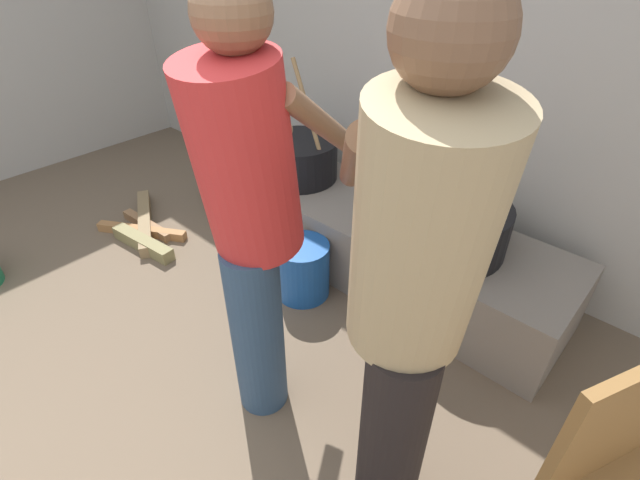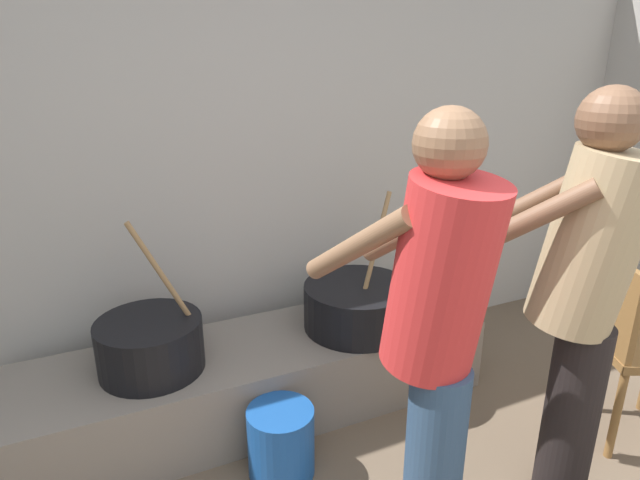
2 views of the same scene
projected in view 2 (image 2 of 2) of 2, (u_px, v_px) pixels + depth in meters
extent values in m
cube|color=#ADA8A0|center=(215.00, 170.00, 2.79)|extent=(5.73, 0.20, 2.28)
cube|color=slate|center=(262.00, 377.00, 2.68)|extent=(2.26, 0.60, 0.38)
cylinder|color=black|center=(150.00, 345.00, 2.37)|extent=(0.46, 0.46, 0.24)
cylinder|color=#937047|center=(162.00, 276.00, 2.29)|extent=(0.26, 0.05, 0.51)
cylinder|color=black|center=(358.00, 306.00, 2.74)|extent=(0.55, 0.55, 0.23)
cylinder|color=#937047|center=(376.00, 245.00, 2.67)|extent=(0.23, 0.15, 0.51)
cylinder|color=navy|center=(434.00, 466.00, 1.84)|extent=(0.20, 0.20, 0.76)
cylinder|color=red|center=(442.00, 277.00, 1.63)|extent=(0.39, 0.45, 0.65)
sphere|color=brown|center=(450.00, 144.00, 1.51)|extent=(0.21, 0.21, 0.21)
cylinder|color=brown|center=(414.00, 229.00, 1.86)|extent=(0.19, 0.47, 0.36)
cylinder|color=brown|center=(357.00, 246.00, 1.70)|extent=(0.19, 0.47, 0.36)
cylinder|color=black|center=(571.00, 416.00, 2.07)|extent=(0.20, 0.20, 0.78)
cylinder|color=tan|center=(593.00, 242.00, 1.85)|extent=(0.48, 0.49, 0.67)
sphere|color=brown|center=(611.00, 119.00, 1.72)|extent=(0.22, 0.22, 0.22)
cylinder|color=brown|center=(525.00, 205.00, 2.04)|extent=(0.36, 0.41, 0.36)
cylinder|color=brown|center=(519.00, 225.00, 1.80)|extent=(0.36, 0.41, 0.36)
cylinder|color=olive|center=(616.00, 415.00, 2.35)|extent=(0.04, 0.04, 0.44)
cylinder|color=olive|center=(580.00, 371.00, 2.67)|extent=(0.04, 0.04, 0.44)
cube|color=olive|center=(613.00, 303.00, 2.36)|extent=(0.18, 0.36, 0.40)
cylinder|color=#194C99|center=(281.00, 441.00, 2.29)|extent=(0.28, 0.28, 0.31)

